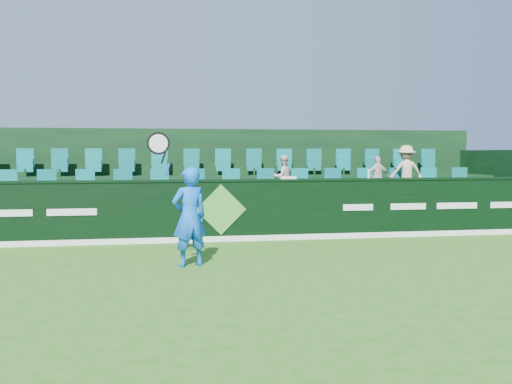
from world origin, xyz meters
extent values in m
plane|color=#296D1A|center=(0.00, 0.00, 0.00)|extent=(60.00, 60.00, 0.00)
cube|color=black|center=(0.00, 4.00, 0.65)|extent=(16.00, 0.20, 1.30)
cube|color=black|center=(0.00, 4.00, 1.32)|extent=(16.00, 0.24, 0.05)
cube|color=white|center=(0.00, 3.89, 0.06)|extent=(16.00, 0.02, 0.12)
cube|color=green|center=(0.00, 3.88, 0.70)|extent=(1.10, 0.02, 1.10)
cube|color=white|center=(-4.30, 3.89, 0.70)|extent=(0.85, 0.01, 0.14)
cube|color=white|center=(-3.10, 3.89, 0.70)|extent=(1.00, 0.01, 0.14)
cube|color=white|center=(3.10, 3.89, 0.70)|extent=(0.70, 0.01, 0.14)
cube|color=white|center=(4.30, 3.89, 0.70)|extent=(0.85, 0.01, 0.14)
cube|color=white|center=(5.50, 3.89, 0.70)|extent=(1.00, 0.01, 0.14)
cube|color=white|center=(6.70, 3.89, 0.70)|extent=(0.70, 0.01, 0.14)
cube|color=black|center=(0.00, 5.10, 0.40)|extent=(16.00, 2.00, 0.80)
cube|color=black|center=(0.00, 7.00, 0.65)|extent=(16.00, 1.80, 1.30)
cube|color=black|center=(0.00, 8.00, 1.30)|extent=(16.00, 0.20, 2.60)
cube|color=black|center=(7.90, 6.00, 1.00)|extent=(0.20, 4.00, 2.00)
cube|color=#0A7573|center=(0.00, 5.50, 1.10)|extent=(13.50, 0.50, 0.60)
cube|color=#0A7573|center=(0.00, 7.30, 1.60)|extent=(13.50, 0.50, 0.60)
imported|color=blue|center=(-0.80, 1.33, 0.85)|extent=(0.72, 0.59, 1.69)
cylinder|color=#143FBF|center=(-1.17, 1.23, 1.65)|extent=(0.11, 0.04, 0.22)
cylinder|color=black|center=(-1.23, 1.23, 1.85)|extent=(0.10, 0.03, 0.20)
torus|color=black|center=(-1.31, 1.23, 2.09)|extent=(0.48, 0.04, 0.48)
cylinder|color=silver|center=(-1.31, 1.23, 2.09)|extent=(0.39, 0.01, 0.39)
imported|color=silver|center=(1.64, 5.12, 1.33)|extent=(0.60, 0.52, 1.07)
imported|color=silver|center=(4.04, 5.12, 1.32)|extent=(0.64, 0.35, 1.04)
imported|color=#CBB88F|center=(4.79, 5.12, 1.45)|extent=(0.89, 0.57, 1.31)
cube|color=silver|center=(1.50, 4.00, 1.38)|extent=(0.35, 0.23, 0.05)
cylinder|color=silver|center=(3.38, 4.00, 1.45)|extent=(0.06, 0.06, 0.20)
camera|label=1|loc=(-1.28, -8.31, 1.94)|focal=40.00mm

